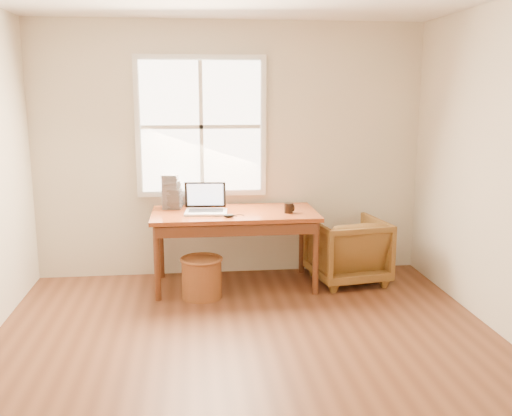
{
  "coord_description": "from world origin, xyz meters",
  "views": [
    {
      "loc": [
        -0.41,
        -3.62,
        1.89
      ],
      "look_at": [
        0.19,
        1.65,
        0.81
      ],
      "focal_mm": 40.0,
      "sensor_mm": 36.0,
      "label": 1
    }
  ],
  "objects_px": {
    "wicker_stool": "(202,278)",
    "laptop": "(206,198)",
    "coffee_mug": "(289,208)",
    "armchair": "(347,250)",
    "desk": "(235,214)",
    "cd_stack_a": "(174,194)"
  },
  "relations": [
    {
      "from": "coffee_mug",
      "to": "armchair",
      "type": "bearing_deg",
      "value": 25.34
    },
    {
      "from": "armchair",
      "to": "cd_stack_a",
      "type": "xyz_separation_m",
      "value": [
        -1.73,
        0.25,
        0.57
      ]
    },
    {
      "from": "armchair",
      "to": "laptop",
      "type": "bearing_deg",
      "value": -6.92
    },
    {
      "from": "coffee_mug",
      "to": "laptop",
      "type": "bearing_deg",
      "value": -169.47
    },
    {
      "from": "wicker_stool",
      "to": "coffee_mug",
      "type": "height_order",
      "value": "coffee_mug"
    },
    {
      "from": "desk",
      "to": "armchair",
      "type": "height_order",
      "value": "desk"
    },
    {
      "from": "laptop",
      "to": "coffee_mug",
      "type": "relative_size",
      "value": 4.42
    },
    {
      "from": "laptop",
      "to": "coffee_mug",
      "type": "bearing_deg",
      "value": 0.44
    },
    {
      "from": "wicker_stool",
      "to": "coffee_mug",
      "type": "distance_m",
      "value": 1.06
    },
    {
      "from": "desk",
      "to": "cd_stack_a",
      "type": "distance_m",
      "value": 0.66
    },
    {
      "from": "wicker_stool",
      "to": "coffee_mug",
      "type": "bearing_deg",
      "value": 12.6
    },
    {
      "from": "laptop",
      "to": "cd_stack_a",
      "type": "relative_size",
      "value": 1.5
    },
    {
      "from": "desk",
      "to": "cd_stack_a",
      "type": "bearing_deg",
      "value": 157.31
    },
    {
      "from": "desk",
      "to": "laptop",
      "type": "relative_size",
      "value": 3.74
    },
    {
      "from": "wicker_stool",
      "to": "cd_stack_a",
      "type": "relative_size",
      "value": 1.3
    },
    {
      "from": "coffee_mug",
      "to": "desk",
      "type": "bearing_deg",
      "value": -177.69
    },
    {
      "from": "armchair",
      "to": "laptop",
      "type": "relative_size",
      "value": 1.68
    },
    {
      "from": "desk",
      "to": "coffee_mug",
      "type": "distance_m",
      "value": 0.53
    },
    {
      "from": "armchair",
      "to": "cd_stack_a",
      "type": "relative_size",
      "value": 2.53
    },
    {
      "from": "armchair",
      "to": "wicker_stool",
      "type": "xyz_separation_m",
      "value": [
        -1.48,
        -0.31,
        -0.14
      ]
    },
    {
      "from": "wicker_stool",
      "to": "laptop",
      "type": "bearing_deg",
      "value": 77.2
    },
    {
      "from": "coffee_mug",
      "to": "wicker_stool",
      "type": "bearing_deg",
      "value": -152.48
    }
  ]
}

